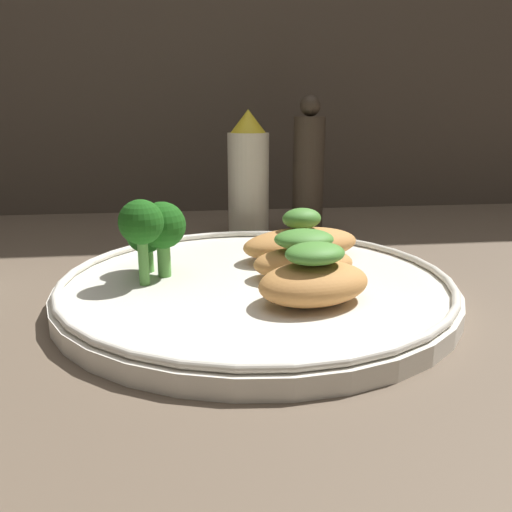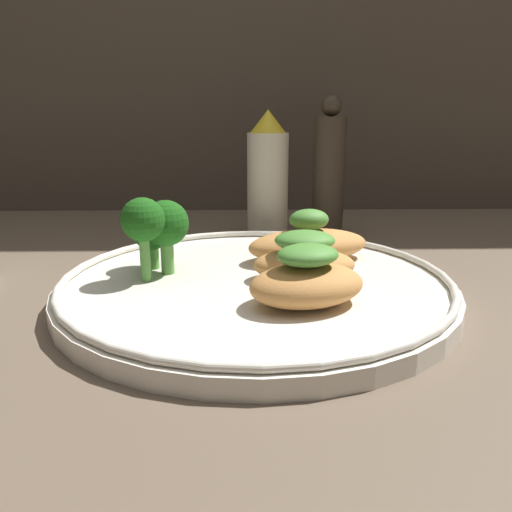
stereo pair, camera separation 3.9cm
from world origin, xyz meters
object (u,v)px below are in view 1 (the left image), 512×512
Objects in this scene: sauce_bottle at (248,176)px; pepper_grinder at (308,171)px; broccoli_bunch at (151,229)px; plate at (256,285)px.

sauce_bottle is 0.90× the size of pepper_grinder.
broccoli_bunch is 23.00cm from sauce_bottle.
sauce_bottle reaches higher than broccoli_bunch.
broccoli_bunch is at bearing -116.08° from sauce_bottle.
plate is 25.12cm from pepper_grinder.
plate is 9.46cm from broccoli_bunch.
broccoli_bunch is 0.41× the size of pepper_grinder.
plate is 23.29cm from sauce_bottle.
pepper_grinder reaches higher than broccoli_bunch.
broccoli_bunch is 0.45× the size of sauce_bottle.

